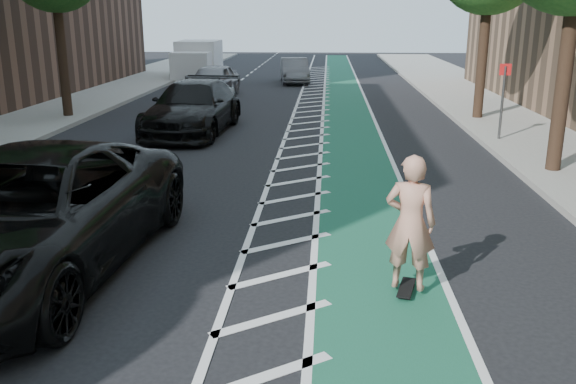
# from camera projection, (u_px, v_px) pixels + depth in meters

# --- Properties ---
(ground) EXTENTS (120.00, 120.00, 0.00)m
(ground) POSITION_uv_depth(u_px,v_px,m) (163.00, 315.00, 8.25)
(ground) COLOR black
(ground) RESTS_ON ground
(bike_lane) EXTENTS (2.00, 90.00, 0.01)m
(bike_lane) POSITION_uv_depth(u_px,v_px,m) (355.00, 155.00, 17.64)
(bike_lane) COLOR #164F36
(bike_lane) RESTS_ON ground
(buffer_strip) EXTENTS (1.40, 90.00, 0.01)m
(buffer_strip) POSITION_uv_depth(u_px,v_px,m) (303.00, 154.00, 17.73)
(buffer_strip) COLOR silver
(buffer_strip) RESTS_ON ground
(curb_right) EXTENTS (0.12, 90.00, 0.16)m
(curb_right) POSITION_uv_depth(u_px,v_px,m) (497.00, 154.00, 17.37)
(curb_right) COLOR gray
(curb_right) RESTS_ON ground
(curb_left) EXTENTS (0.12, 90.00, 0.16)m
(curb_left) POSITION_uv_depth(u_px,v_px,m) (18.00, 148.00, 18.24)
(curb_left) COLOR gray
(curb_left) RESTS_ON ground
(sign_post) EXTENTS (0.35, 0.08, 2.47)m
(sign_post) POSITION_uv_depth(u_px,v_px,m) (502.00, 101.00, 18.89)
(sign_post) COLOR #4C4C4C
(sign_post) RESTS_ON ground
(skateboard) EXTENTS (0.36, 0.73, 0.09)m
(skateboard) POSITION_uv_depth(u_px,v_px,m) (406.00, 288.00, 8.90)
(skateboard) COLOR black
(skateboard) RESTS_ON ground
(skateboarder) EXTENTS (0.82, 0.64, 1.98)m
(skateboarder) POSITION_uv_depth(u_px,v_px,m) (410.00, 223.00, 8.62)
(skateboarder) COLOR tan
(skateboarder) RESTS_ON skateboard
(suv_near) EXTENTS (3.60, 7.10, 1.92)m
(suv_near) POSITION_uv_depth(u_px,v_px,m) (27.00, 215.00, 9.35)
(suv_near) COLOR black
(suv_near) RESTS_ON ground
(suv_far) EXTENTS (2.81, 6.15, 1.74)m
(suv_far) POSITION_uv_depth(u_px,v_px,m) (193.00, 107.00, 20.79)
(suv_far) COLOR black
(suv_far) RESTS_ON ground
(car_silver) EXTENTS (2.35, 4.88, 1.61)m
(car_silver) POSITION_uv_depth(u_px,v_px,m) (213.00, 81.00, 29.71)
(car_silver) COLOR gray
(car_silver) RESTS_ON ground
(car_grey) EXTENTS (2.04, 4.54, 1.45)m
(car_grey) POSITION_uv_depth(u_px,v_px,m) (294.00, 70.00, 36.21)
(car_grey) COLOR slate
(car_grey) RESTS_ON ground
(box_truck) EXTENTS (2.60, 5.57, 2.30)m
(box_truck) POSITION_uv_depth(u_px,v_px,m) (197.00, 61.00, 39.07)
(box_truck) COLOR silver
(box_truck) RESTS_ON ground
(barrel_a) EXTENTS (0.73, 0.73, 1.00)m
(barrel_a) POSITION_uv_depth(u_px,v_px,m) (111.00, 185.00, 12.77)
(barrel_a) COLOR #F54F0C
(barrel_a) RESTS_ON ground
(barrel_b) EXTENTS (0.65, 0.65, 0.88)m
(barrel_b) POSITION_uv_depth(u_px,v_px,m) (189.00, 121.00, 20.83)
(barrel_b) COLOR orange
(barrel_b) RESTS_ON ground
(barrel_c) EXTENTS (0.74, 0.74, 1.00)m
(barrel_c) POSITION_uv_depth(u_px,v_px,m) (180.00, 113.00, 22.20)
(barrel_c) COLOR #FD630D
(barrel_c) RESTS_ON ground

